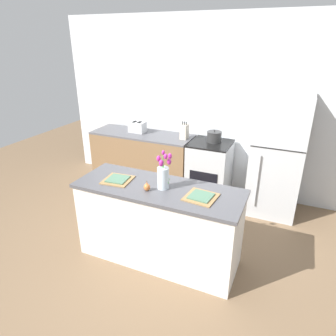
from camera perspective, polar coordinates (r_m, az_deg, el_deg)
name	(u,v)px	position (r m, az deg, el deg)	size (l,w,h in m)	color
ground_plane	(159,256)	(3.65, -1.65, -16.42)	(10.00, 10.00, 0.00)	brown
back_wall	(214,108)	(4.79, 8.67, 11.25)	(5.20, 0.08, 2.70)	silver
kitchen_island	(159,223)	(3.38, -1.74, -10.50)	(1.80, 0.66, 0.91)	silver
back_counter	(143,160)	(5.07, -4.79, 1.61)	(1.68, 0.60, 0.92)	brown
stove_range	(209,171)	(4.67, 7.84, -0.55)	(0.60, 0.61, 0.92)	#B2B5B7
refrigerator	(277,156)	(4.38, 20.10, 2.16)	(0.68, 0.67, 1.71)	#B7BABC
flower_vase	(163,175)	(3.06, -0.89, -1.28)	(0.17, 0.16, 0.40)	silver
pear_figurine	(147,187)	(3.07, -4.03, -3.59)	(0.07, 0.07, 0.11)	#C66B33
plate_setting_left	(118,180)	(3.33, -9.55, -2.18)	(0.32, 0.32, 0.02)	olive
plate_setting_right	(201,197)	(2.96, 6.30, -5.45)	(0.32, 0.32, 0.02)	olive
toaster	(137,127)	(4.98, -5.87, 7.77)	(0.28, 0.18, 0.17)	#B7BABC
cooking_pot	(214,137)	(4.52, 8.79, 5.92)	(0.22, 0.22, 0.18)	#2D2D2D
knife_block	(184,132)	(4.61, 3.12, 6.92)	(0.10, 0.14, 0.27)	beige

